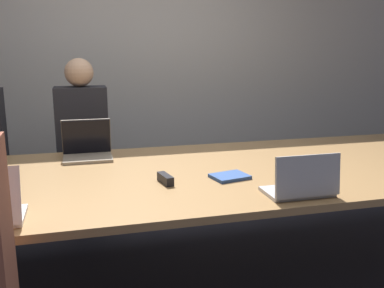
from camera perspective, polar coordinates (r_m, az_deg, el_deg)
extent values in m
plane|color=#2D2D38|center=(2.92, -1.07, -17.72)|extent=(24.00, 24.00, 0.00)
cube|color=beige|center=(4.49, -7.37, 11.51)|extent=(12.00, 0.06, 2.80)
cube|color=#9E7547|center=(2.63, -1.14, -4.17)|extent=(4.40, 1.45, 0.04)
cube|color=gray|center=(3.00, -13.71, -1.86)|extent=(0.33, 0.24, 0.02)
cube|color=gray|center=(3.08, -13.89, 1.02)|extent=(0.33, 0.05, 0.25)
cube|color=black|center=(3.07, -13.88, 0.95)|extent=(0.33, 0.05, 0.24)
cube|color=#2D2D38|center=(3.68, -13.90, -7.64)|extent=(0.32, 0.24, 0.45)
cube|color=#232328|center=(3.52, -14.40, 1.44)|extent=(0.40, 0.24, 0.73)
sphere|color=tan|center=(3.47, -14.83, 9.21)|extent=(0.22, 0.22, 0.22)
cube|color=#B7B7BC|center=(2.31, 13.78, -6.17)|extent=(0.34, 0.21, 0.02)
cube|color=#B7B7BC|center=(2.19, 15.25, -4.16)|extent=(0.35, 0.03, 0.21)
cube|color=black|center=(2.20, 15.11, -4.10)|extent=(0.34, 0.03, 0.21)
cube|color=black|center=(2.41, -3.57, -4.66)|extent=(0.07, 0.16, 0.05)
cube|color=#2D4C8C|center=(2.51, 5.06, -4.34)|extent=(0.23, 0.20, 0.02)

